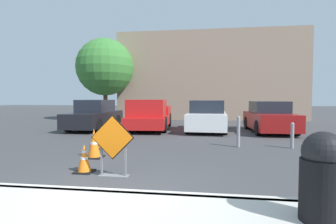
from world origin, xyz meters
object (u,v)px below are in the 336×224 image
traffic_cone_third (103,136)px  pickup_truck (150,116)px  traffic_cone_second (94,143)px  trash_bin (323,176)px  parked_car_third (269,118)px  parked_car_nearest (95,116)px  bollard_nearest (238,131)px  traffic_cone_nearest (84,159)px  road_closed_sign (113,144)px  bollard_second (292,135)px  parked_car_second (207,117)px

traffic_cone_third → pickup_truck: size_ratio=0.16×
traffic_cone_second → trash_bin: 5.77m
traffic_cone_second → pickup_truck: bearing=88.5°
trash_bin → pickup_truck: bearing=113.0°
parked_car_third → trash_bin: bearing=78.2°
parked_car_nearest → bollard_nearest: size_ratio=4.36×
traffic_cone_nearest → traffic_cone_third: size_ratio=0.79×
traffic_cone_third → parked_car_third: size_ratio=0.20×
road_closed_sign → traffic_cone_third: (-1.43, 3.04, -0.32)m
traffic_cone_nearest → trash_bin: 4.67m
bollard_second → parked_car_third: bearing=86.4°
traffic_cone_nearest → trash_bin: bearing=-27.0°
road_closed_sign → parked_car_second: size_ratio=0.32×
traffic_cone_nearest → bollard_nearest: bollard_nearest is taller
road_closed_sign → pickup_truck: size_ratio=0.26×
trash_bin → traffic_cone_second: bearing=142.0°
traffic_cone_third → bollard_nearest: bollard_nearest is taller
traffic_cone_second → traffic_cone_third: bearing=101.4°
parked_car_nearest → bollard_second: bearing=152.8°
traffic_cone_second → parked_car_second: parked_car_second is taller
traffic_cone_second → parked_car_second: (3.22, 6.60, 0.32)m
traffic_cone_second → bollard_second: size_ratio=0.95×
traffic_cone_second → parked_car_second: size_ratio=0.20×
road_closed_sign → traffic_cone_second: bearing=124.6°
parked_car_nearest → parked_car_third: (9.18, -0.19, -0.02)m
road_closed_sign → trash_bin: (3.38, -1.87, -0.01)m
parked_car_second → bollard_nearest: size_ratio=3.81×
road_closed_sign → bollard_nearest: size_ratio=1.23×
bollard_nearest → bollard_second: 1.76m
parked_car_nearest → parked_car_second: bearing=178.4°
parked_car_third → traffic_cone_third: bearing=36.4°
road_closed_sign → trash_bin: road_closed_sign is taller
traffic_cone_nearest → traffic_cone_third: (-0.67, 2.80, 0.09)m
traffic_cone_nearest → road_closed_sign: bearing=-17.7°
bollard_second → parked_car_nearest: bearing=153.0°
traffic_cone_third → trash_bin: (4.82, -4.91, 0.31)m
parked_car_nearest → bollard_second: size_ratio=5.34×
traffic_cone_nearest → bollard_nearest: (3.85, 3.65, 0.25)m
pickup_truck → bollard_second: pickup_truck is taller
parked_car_nearest → traffic_cone_second: bearing=113.1°
parked_car_second → trash_bin: 10.24m
traffic_cone_third → parked_car_third: 8.37m
road_closed_sign → trash_bin: bearing=-28.9°
parked_car_third → bollard_nearest: bearing=62.9°
traffic_cone_third → bollard_second: (6.27, 0.85, 0.07)m
traffic_cone_second → bollard_second: 6.40m
pickup_truck → traffic_cone_third: bearing=81.8°
traffic_cone_second → road_closed_sign: bearing=-55.4°
parked_car_nearest → trash_bin: 12.71m
parked_car_third → road_closed_sign: bearing=56.1°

